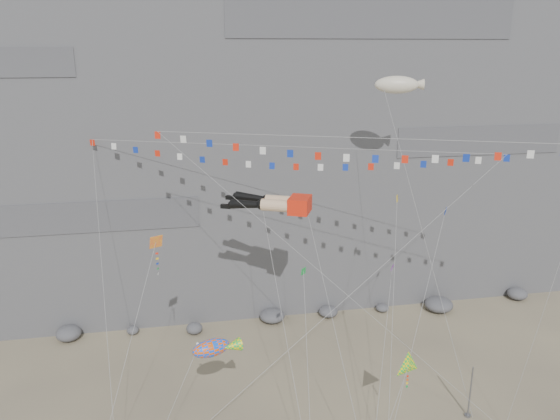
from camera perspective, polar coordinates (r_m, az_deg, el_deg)
The scene contains 15 objects.
cliff at distance 65.68m, azimuth -3.25°, elevation 14.67°, with size 80.00×28.00×50.00m, color slate.
talus_boulders at distance 57.36m, azimuth -0.82°, elevation -11.02°, with size 60.00×3.00×1.20m, color #5A5A5E, non-canonical shape.
anchor_pole_right at distance 45.89m, azimuth 19.26°, elevation -17.52°, with size 0.12×0.12×4.30m, color slate.
legs_kite at distance 42.18m, azimuth -0.47°, elevation 0.70°, with size 7.82×17.74×21.27m.
flag_banner_upper at distance 45.19m, azimuth 0.41°, elevation 6.63°, with size 32.11×21.65×27.83m.
flag_banner_lower at distance 39.01m, azimuth 8.56°, elevation 7.43°, with size 28.40×11.92×24.08m.
harlequin_kite at distance 38.71m, azimuth -12.85°, elevation -3.35°, with size 5.87×9.24×17.16m.
fish_windsock at distance 38.77m, azimuth -7.23°, elevation -14.13°, with size 7.56×6.17×10.49m.
delta_kite at distance 39.88m, azimuth 13.27°, elevation -15.63°, with size 6.09×5.54×9.32m.
blimp_windsock at distance 47.45m, azimuth 12.10°, elevation 12.62°, with size 5.31×13.04×27.04m.
small_kite_a at distance 42.04m, azimuth -1.86°, elevation 0.36°, with size 1.86×13.85×20.49m.
small_kite_b at distance 43.58m, azimuth 11.61°, elevation -6.35°, with size 5.23×10.01×14.98m.
small_kite_c at distance 40.48m, azimuth 2.49°, elevation -6.72°, with size 2.31×11.09×15.45m.
small_kite_d at distance 45.17m, azimuth 12.13°, elevation 0.77°, with size 5.79×13.70×20.79m.
small_kite_e at distance 43.38m, azimuth 16.81°, elevation -0.51°, with size 8.23×9.38×19.08m.
Camera 1 is at (-8.68, -33.06, 27.21)m, focal length 35.00 mm.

